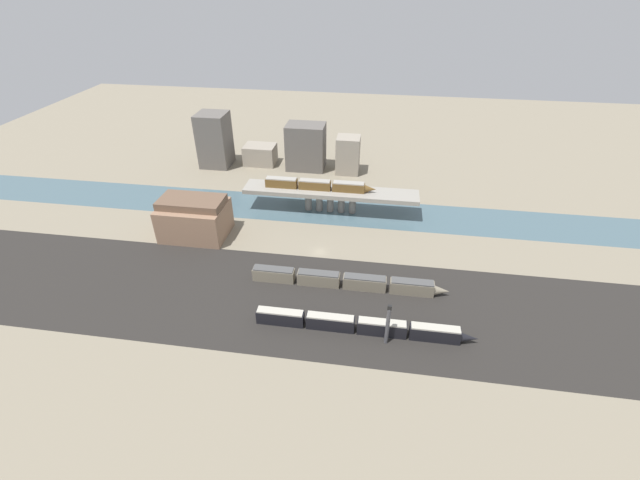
% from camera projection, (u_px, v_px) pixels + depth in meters
% --- Properties ---
extents(ground_plane, '(400.00, 400.00, 0.00)m').
position_uv_depth(ground_plane, '(319.00, 252.00, 138.39)').
color(ground_plane, gray).
extents(railbed_yard, '(280.00, 42.00, 0.01)m').
position_uv_depth(railbed_yard, '(306.00, 301.00, 118.52)').
color(railbed_yard, '#282623').
rests_on(railbed_yard, ground).
extents(river_water, '(320.00, 20.74, 0.01)m').
position_uv_depth(river_water, '(330.00, 211.00, 161.34)').
color(river_water, '#47606B').
rests_on(river_water, ground).
extents(bridge, '(64.21, 9.94, 8.71)m').
position_uv_depth(bridge, '(330.00, 194.00, 157.43)').
color(bridge, gray).
rests_on(bridge, ground).
extents(train_on_bridge, '(40.69, 3.17, 3.49)m').
position_uv_depth(train_on_bridge, '(319.00, 185.00, 156.18)').
color(train_on_bridge, brown).
rests_on(train_on_bridge, bridge).
extents(train_yard_near, '(55.66, 2.66, 4.14)m').
position_uv_depth(train_yard_near, '(361.00, 325.00, 107.69)').
color(train_yard_near, black).
rests_on(train_yard_near, ground).
extents(train_yard_mid, '(56.41, 3.15, 4.18)m').
position_uv_depth(train_yard_mid, '(346.00, 281.00, 122.63)').
color(train_yard_mid, gray).
rests_on(train_yard_mid, ground).
extents(warehouse_building, '(21.56, 15.85, 13.79)m').
position_uv_depth(warehouse_building, '(194.00, 218.00, 143.87)').
color(warehouse_building, '#937056').
rests_on(warehouse_building, ground).
extents(signal_tower, '(1.00, 0.95, 12.07)m').
position_uv_depth(signal_tower, '(388.00, 325.00, 102.43)').
color(signal_tower, '#4C4C51').
rests_on(signal_tower, ground).
extents(city_block_far_left, '(12.96, 12.98, 23.76)m').
position_uv_depth(city_block_far_left, '(215.00, 140.00, 191.41)').
color(city_block_far_left, '#605B56').
rests_on(city_block_far_left, ground).
extents(city_block_left, '(14.04, 10.40, 8.74)m').
position_uv_depth(city_block_left, '(260.00, 155.00, 196.68)').
color(city_block_left, gray).
rests_on(city_block_left, ground).
extents(city_block_center, '(16.75, 11.88, 20.01)m').
position_uv_depth(city_block_center, '(306.00, 147.00, 189.41)').
color(city_block_center, '#605B56').
rests_on(city_block_center, ground).
extents(city_block_right, '(9.99, 9.65, 16.09)m').
position_uv_depth(city_block_right, '(348.00, 155.00, 186.65)').
color(city_block_right, gray).
rests_on(city_block_right, ground).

